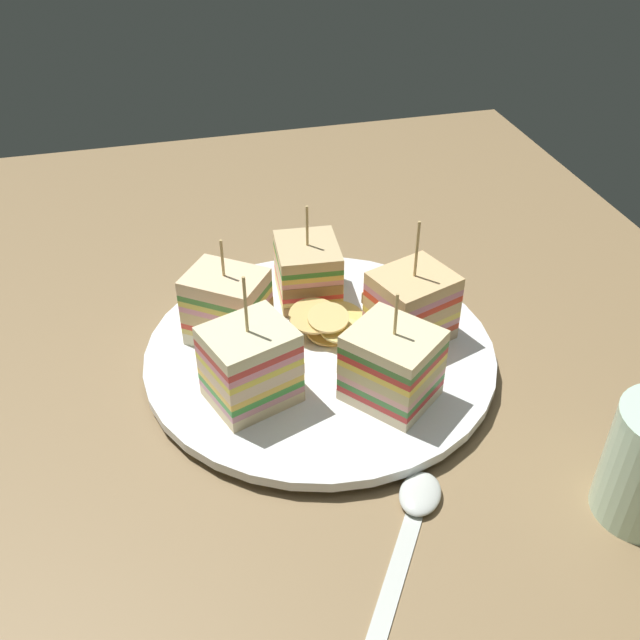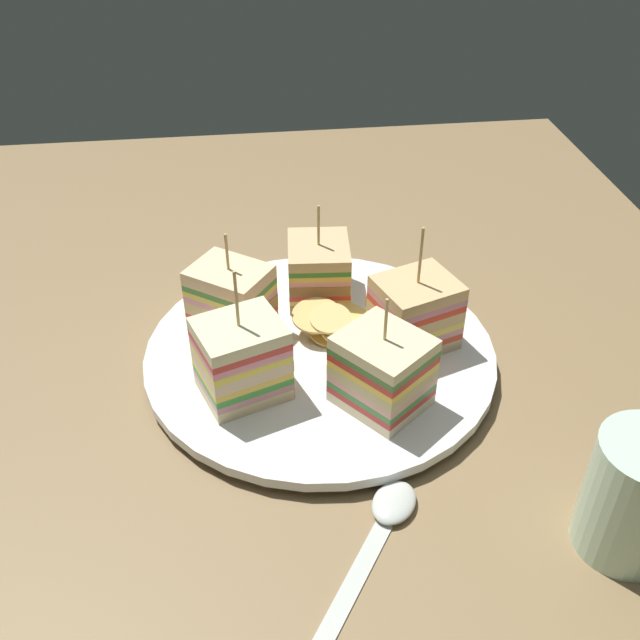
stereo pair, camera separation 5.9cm
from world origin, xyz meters
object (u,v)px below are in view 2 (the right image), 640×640
object	(u,v)px
sandwich_wedge_0	(232,301)
drinking_glass	(633,503)
sandwich_wedge_1	(242,359)
spoon	(384,523)
plate	(320,354)
chip_pile	(333,322)
sandwich_wedge_3	(414,310)
sandwich_wedge_4	(319,271)
sandwich_wedge_2	(382,371)

from	to	relation	value
sandwich_wedge_0	drinking_glass	world-z (taller)	sandwich_wedge_0
sandwich_wedge_1	spoon	xyz separation A→B (cm)	(-12.92, -8.59, -4.39)
plate	spoon	world-z (taller)	plate
sandwich_wedge_0	chip_pile	xyz separation A→B (cm)	(-1.70, -8.43, -1.83)
sandwich_wedge_3	sandwich_wedge_4	bearing A→B (deg)	-66.38
sandwich_wedge_2	plate	bearing A→B (deg)	-10.48
sandwich_wedge_4	plate	bearing A→B (deg)	-1.60
sandwich_wedge_1	drinking_glass	xyz separation A→B (cm)	(-15.89, -23.74, -1.06)
plate	sandwich_wedge_0	distance (cm)	8.75
sandwich_wedge_0	sandwich_wedge_1	bearing A→B (deg)	-50.08
drinking_glass	sandwich_wedge_1	bearing A→B (deg)	56.21
sandwich_wedge_4	chip_pile	distance (cm)	6.23
chip_pile	spoon	bearing A→B (deg)	-177.89
sandwich_wedge_3	plate	bearing A→B (deg)	-16.98
sandwich_wedge_1	spoon	bearing A→B (deg)	-76.34
sandwich_wedge_1	chip_pile	size ratio (longest dim) A/B	1.38
sandwich_wedge_1	sandwich_wedge_4	xyz separation A→B (cm)	(12.35, -7.41, -0.53)
sandwich_wedge_0	drinking_glass	xyz separation A→B (cm)	(-23.89, -24.29, -0.95)
sandwich_wedge_2	chip_pile	distance (cm)	9.29
sandwich_wedge_1	drinking_glass	size ratio (longest dim) A/B	1.28
spoon	drinking_glass	distance (cm)	15.79
sandwich_wedge_4	chip_pile	size ratio (longest dim) A/B	1.14
sandwich_wedge_0	spoon	distance (cm)	23.23
sandwich_wedge_1	sandwich_wedge_3	bearing A→B (deg)	-1.53
sandwich_wedge_4	drinking_glass	bearing A→B (deg)	34.77
plate	drinking_glass	world-z (taller)	drinking_glass
sandwich_wedge_0	spoon	bearing A→B (deg)	-30.39
plate	sandwich_wedge_3	bearing A→B (deg)	-87.50
plate	sandwich_wedge_2	size ratio (longest dim) A/B	3.06
chip_pile	sandwich_wedge_0	bearing A→B (deg)	78.59
sandwich_wedge_3	sandwich_wedge_4	xyz separation A→B (cm)	(7.52, 7.04, -0.32)
plate	sandwich_wedge_2	world-z (taller)	sandwich_wedge_2
chip_pile	sandwich_wedge_4	bearing A→B (deg)	4.48
sandwich_wedge_3	drinking_glass	distance (cm)	22.71
spoon	chip_pile	bearing A→B (deg)	35.94
drinking_glass	sandwich_wedge_4	bearing A→B (deg)	30.04
sandwich_wedge_4	spoon	xyz separation A→B (cm)	(-25.26, -1.18, -3.86)
sandwich_wedge_3	sandwich_wedge_4	distance (cm)	10.31
sandwich_wedge_2	sandwich_wedge_4	size ratio (longest dim) A/B	1.04
chip_pile	drinking_glass	distance (cm)	27.28
sandwich_wedge_1	sandwich_wedge_3	xyz separation A→B (cm)	(4.82, -14.46, -0.21)
sandwich_wedge_2	sandwich_wedge_3	size ratio (longest dim) A/B	0.87
plate	sandwich_wedge_2	xyz separation A→B (cm)	(-6.96, -3.79, 3.66)
sandwich_wedge_0	sandwich_wedge_4	world-z (taller)	sandwich_wedge_0
sandwich_wedge_0	sandwich_wedge_1	distance (cm)	8.02
sandwich_wedge_3	spoon	world-z (taller)	sandwich_wedge_3
sandwich_wedge_4	drinking_glass	size ratio (longest dim) A/B	1.06
sandwich_wedge_4	drinking_glass	xyz separation A→B (cm)	(-28.23, -16.33, -0.53)
sandwich_wedge_0	sandwich_wedge_2	xyz separation A→B (cm)	(-10.49, -10.88, -0.07)
sandwich_wedge_1	drinking_glass	world-z (taller)	sandwich_wedge_1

